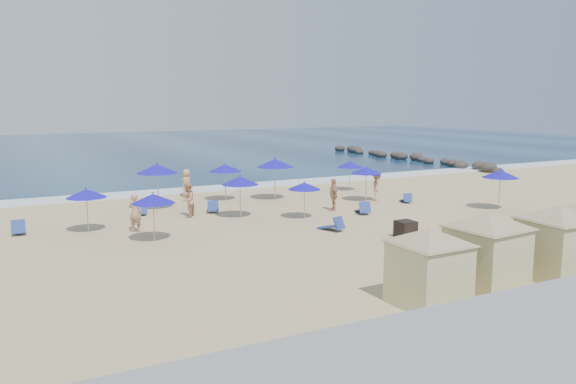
# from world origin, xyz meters

# --- Properties ---
(ground) EXTENTS (160.00, 160.00, 0.00)m
(ground) POSITION_xyz_m (0.00, 0.00, 0.00)
(ground) COLOR tan
(ground) RESTS_ON ground
(ocean) EXTENTS (160.00, 80.00, 0.06)m
(ocean) POSITION_xyz_m (0.00, 55.00, 0.03)
(ocean) COLOR #0D264A
(ocean) RESTS_ON ground
(surf_line) EXTENTS (160.00, 2.50, 0.08)m
(surf_line) POSITION_xyz_m (0.00, 15.50, 0.04)
(surf_line) COLOR white
(surf_line) RESTS_ON ground
(rock_jetty) EXTENTS (2.56, 26.66, 0.96)m
(rock_jetty) POSITION_xyz_m (24.01, 24.90, 0.36)
(rock_jetty) COLOR #282322
(rock_jetty) RESTS_ON ground
(trash_bin) EXTENTS (0.81, 0.81, 0.80)m
(trash_bin) POSITION_xyz_m (1.65, -2.45, 0.40)
(trash_bin) COLOR black
(trash_bin) RESTS_ON ground
(cabana_0) EXTENTS (4.23, 4.23, 2.65)m
(cabana_0) POSITION_xyz_m (-3.24, -9.52, 1.52)
(cabana_0) COLOR beige
(cabana_0) RESTS_ON ground
(cabana_1) EXTENTS (4.53, 4.53, 2.86)m
(cabana_1) POSITION_xyz_m (-0.52, -9.23, 1.64)
(cabana_1) COLOR beige
(cabana_1) RESTS_ON ground
(cabana_2) EXTENTS (4.60, 4.60, 2.89)m
(cabana_2) POSITION_xyz_m (2.55, -9.55, 1.65)
(cabana_2) COLOR beige
(cabana_2) RESTS_ON ground
(umbrella_0) EXTENTS (1.91, 1.91, 2.17)m
(umbrella_0) POSITION_xyz_m (-11.08, 5.43, 1.88)
(umbrella_0) COLOR #A5A8AD
(umbrella_0) RESTS_ON ground
(umbrella_1) EXTENTS (1.97, 1.97, 2.24)m
(umbrella_1) POSITION_xyz_m (-8.72, 2.17, 1.95)
(umbrella_1) COLOR #A5A8AD
(umbrella_1) RESTS_ON ground
(umbrella_2) EXTENTS (2.40, 2.40, 2.73)m
(umbrella_2) POSITION_xyz_m (-6.62, 9.61, 2.37)
(umbrella_2) COLOR #A5A8AD
(umbrella_2) RESTS_ON ground
(umbrella_3) EXTENTS (2.10, 2.10, 2.40)m
(umbrella_3) POSITION_xyz_m (-2.11, 10.54, 2.08)
(umbrella_3) COLOR #A5A8AD
(umbrella_3) RESTS_ON ground
(umbrella_4) EXTENTS (2.04, 2.04, 2.33)m
(umbrella_4) POSITION_xyz_m (-3.31, 5.24, 2.02)
(umbrella_4) COLOR #A5A8AD
(umbrella_4) RESTS_ON ground
(umbrella_5) EXTENTS (1.79, 1.79, 2.04)m
(umbrella_5) POSITION_xyz_m (-0.38, 3.45, 1.76)
(umbrella_5) COLOR #A5A8AD
(umbrella_5) RESTS_ON ground
(umbrella_6) EXTENTS (2.38, 2.38, 2.70)m
(umbrella_6) POSITION_xyz_m (0.83, 9.44, 2.34)
(umbrella_6) COLOR #A5A8AD
(umbrella_6) RESTS_ON ground
(umbrella_7) EXTENTS (1.97, 1.97, 2.25)m
(umbrella_7) POSITION_xyz_m (5.63, 6.34, 1.95)
(umbrella_7) COLOR #A5A8AD
(umbrella_7) RESTS_ON ground
(umbrella_8) EXTENTS (1.87, 1.87, 2.13)m
(umbrella_8) POSITION_xyz_m (7.08, 10.34, 1.85)
(umbrella_8) COLOR #A5A8AD
(umbrella_8) RESTS_ON ground
(umbrella_9) EXTENTS (2.10, 2.10, 2.39)m
(umbrella_9) POSITION_xyz_m (10.90, 0.56, 2.07)
(umbrella_9) COLOR #A5A8AD
(umbrella_9) RESTS_ON ground
(beach_chair_0) EXTENTS (0.62, 1.38, 0.76)m
(beach_chair_0) POSITION_xyz_m (-14.07, 6.50, 0.26)
(beach_chair_0) COLOR navy
(beach_chair_0) RESTS_ON ground
(beach_chair_1) EXTENTS (0.63, 1.30, 0.70)m
(beach_chair_1) POSITION_xyz_m (-7.91, 8.46, 0.24)
(beach_chair_1) COLOR navy
(beach_chair_1) RESTS_ON ground
(beach_chair_2) EXTENTS (0.97, 1.45, 0.73)m
(beach_chair_2) POSITION_xyz_m (-4.12, 7.34, 0.25)
(beach_chair_2) COLOR navy
(beach_chair_2) RESTS_ON ground
(beach_chair_3) EXTENTS (1.00, 1.47, 0.74)m
(beach_chair_3) POSITION_xyz_m (-0.50, 0.33, 0.26)
(beach_chair_3) COLOR navy
(beach_chair_3) RESTS_ON ground
(beach_chair_4) EXTENTS (1.07, 1.51, 0.76)m
(beach_chair_4) POSITION_xyz_m (3.16, 3.06, 0.26)
(beach_chair_4) COLOR navy
(beach_chair_4) RESTS_ON ground
(beach_chair_5) EXTENTS (0.90, 1.25, 0.63)m
(beach_chair_5) POSITION_xyz_m (7.57, 4.76, 0.22)
(beach_chair_5) COLOR navy
(beach_chair_5) RESTS_ON ground
(beachgoer_0) EXTENTS (0.80, 0.80, 1.88)m
(beachgoer_0) POSITION_xyz_m (-9.03, 4.47, 0.94)
(beachgoer_0) COLOR tan
(beachgoer_0) RESTS_ON ground
(beachgoer_1) EXTENTS (1.12, 1.15, 1.87)m
(beachgoer_1) POSITION_xyz_m (-5.76, 6.68, 0.93)
(beachgoer_1) COLOR tan
(beachgoer_1) RESTS_ON ground
(beachgoer_2) EXTENTS (0.68, 1.17, 1.86)m
(beachgoer_2) POSITION_xyz_m (2.20, 4.67, 0.93)
(beachgoer_2) COLOR tan
(beachgoer_2) RESTS_ON ground
(beachgoer_3) EXTENTS (1.17, 1.32, 1.78)m
(beachgoer_3) POSITION_xyz_m (6.44, 6.29, 0.89)
(beachgoer_3) COLOR tan
(beachgoer_3) RESTS_ON ground
(beachgoer_4) EXTENTS (1.05, 1.05, 1.84)m
(beachgoer_4) POSITION_xyz_m (-3.86, 13.00, 0.92)
(beachgoer_4) COLOR tan
(beachgoer_4) RESTS_ON ground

